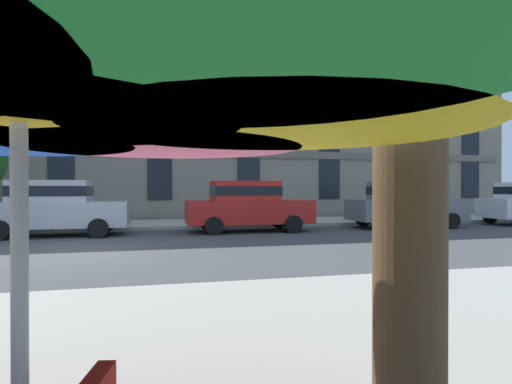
# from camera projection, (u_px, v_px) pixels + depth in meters

# --- Properties ---
(ground_plane) EXTENTS (120.00, 120.00, 0.00)m
(ground_plane) POSITION_uv_depth(u_px,v_px,m) (72.00, 252.00, 9.91)
(ground_plane) COLOR #424244
(sidewalk_far) EXTENTS (56.00, 3.60, 0.12)m
(sidewalk_far) POSITION_uv_depth(u_px,v_px,m) (106.00, 225.00, 16.52)
(sidewalk_far) COLOR #B2ADA3
(sidewalk_far) RESTS_ON ground
(apartment_building) EXTENTS (42.03, 12.08, 12.80)m
(apartment_building) POSITION_uv_depth(u_px,v_px,m) (122.00, 106.00, 24.44)
(apartment_building) COLOR gray
(apartment_building) RESTS_ON ground
(sedan_silver) EXTENTS (4.40, 1.98, 1.78)m
(sedan_silver) POSITION_uv_depth(u_px,v_px,m) (55.00, 206.00, 13.22)
(sedan_silver) COLOR #A8AAB2
(sedan_silver) RESTS_ON ground
(sedan_red) EXTENTS (4.40, 1.98, 1.78)m
(sedan_red) POSITION_uv_depth(u_px,v_px,m) (247.00, 205.00, 14.68)
(sedan_red) COLOR #B21E19
(sedan_red) RESTS_ON ground
(sedan_gray) EXTENTS (4.40, 1.98, 1.78)m
(sedan_gray) POSITION_uv_depth(u_px,v_px,m) (405.00, 203.00, 16.14)
(sedan_gray) COLOR slate
(sedan_gray) RESTS_ON ground
(patio_umbrella) EXTENTS (3.61, 3.35, 2.36)m
(patio_umbrella) POSITION_uv_depth(u_px,v_px,m) (19.00, 47.00, 1.49)
(patio_umbrella) COLOR silver
(patio_umbrella) RESTS_ON ground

